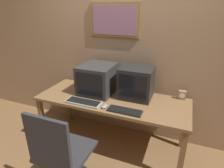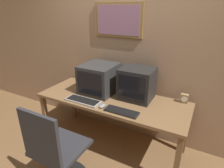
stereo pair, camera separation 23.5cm
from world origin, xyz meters
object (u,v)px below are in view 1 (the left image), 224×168
Objects in this scene: keyboard_main at (83,102)px; monitor_right at (136,83)px; monitor_left at (98,79)px; mouse_near_keyboard at (104,106)px; keyboard_side at (125,111)px; office_chair at (62,159)px; desk_clock at (182,95)px.

monitor_right is at bearing 36.33° from keyboard_main.
monitor_right is at bearing 4.76° from monitor_left.
keyboard_main is 0.29m from mouse_near_keyboard.
office_chair is (-0.46, -0.60, -0.33)m from keyboard_side.
mouse_near_keyboard is at bearing -54.21° from monitor_left.
monitor_right is 0.52m from mouse_near_keyboard.
monitor_right is at bearing 88.13° from keyboard_side.
keyboard_main and keyboard_side have the same top height.
keyboard_side is 0.82m from office_chair.
keyboard_side is 3.64× the size of mouse_near_keyboard.
mouse_near_keyboard reaches higher than keyboard_side.
desk_clock is (0.84, 0.57, 0.04)m from mouse_near_keyboard.
monitor_right is 0.61m from desk_clock.
keyboard_main is at bearing 97.80° from office_chair.
office_chair is at bearing -82.20° from keyboard_main.
mouse_near_keyboard reaches higher than keyboard_main.
monitor_left is 0.41m from keyboard_main.
keyboard_main is (-0.55, -0.41, -0.19)m from monitor_right.
monitor_left is at bearing -175.24° from monitor_right.
mouse_near_keyboard is at bearing -0.23° from keyboard_main.
monitor_right reaches higher than office_chair.
mouse_near_keyboard is (0.29, -0.00, 0.00)m from keyboard_main.
office_chair reaches higher than keyboard_side.
keyboard_main is 1.16× the size of keyboard_side.
keyboard_main is 0.46× the size of office_chair.
monitor_left reaches higher than office_chair.
keyboard_main is 3.96× the size of desk_clock.
keyboard_main is 0.54m from keyboard_side.
desk_clock reaches higher than keyboard_main.
monitor_left is 4.18× the size of desk_clock.
keyboard_side is at bearing -1.33° from mouse_near_keyboard.
desk_clock is at bearing 48.45° from office_chair.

